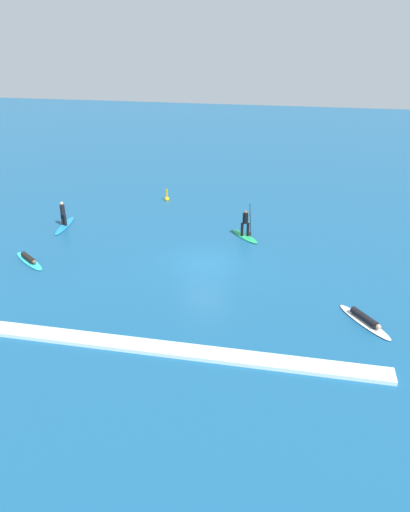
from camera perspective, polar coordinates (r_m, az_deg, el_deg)
ground_plane at (r=27.48m, az=0.00°, el=-0.94°), size 120.00×120.00×0.00m
surfer_on_white_board at (r=23.38m, az=18.51°, el=-7.25°), size 2.48×2.98×0.44m
surfer_on_teal_board at (r=29.48m, az=-20.26°, el=-0.41°), size 2.89×2.37×0.40m
surfer_on_green_board at (r=30.86m, az=4.81°, el=3.13°), size 2.25×2.37×2.32m
surfer_on_blue_board at (r=33.85m, az=-16.48°, el=4.10°), size 0.89×3.33×1.76m
marker_buoy at (r=37.66m, az=-4.57°, el=6.87°), size 0.39×0.39×1.00m
wave_crest at (r=20.58m, az=-4.52°, el=-11.01°), size 18.36×0.90×0.18m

